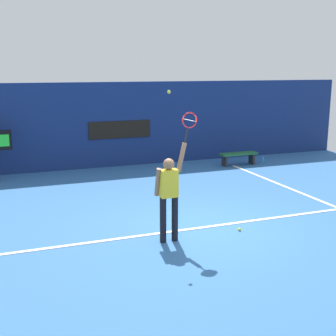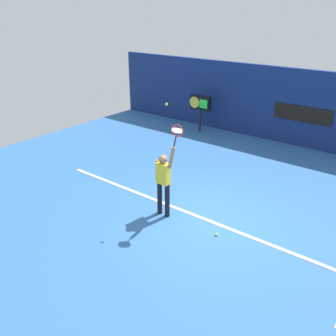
# 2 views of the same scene
# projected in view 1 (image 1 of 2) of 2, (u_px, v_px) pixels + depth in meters

# --- Properties ---
(ground_plane) EXTENTS (18.00, 18.00, 0.00)m
(ground_plane) POSITION_uv_depth(u_px,v_px,m) (203.00, 229.00, 9.72)
(ground_plane) COLOR #2D609E
(back_wall) EXTENTS (18.00, 0.20, 2.93)m
(back_wall) POSITION_uv_depth(u_px,v_px,m) (119.00, 124.00, 15.77)
(back_wall) COLOR navy
(back_wall) RESTS_ON ground_plane
(sponsor_banner_center) EXTENTS (2.20, 0.03, 0.60)m
(sponsor_banner_center) POSITION_uv_depth(u_px,v_px,m) (120.00, 130.00, 15.70)
(sponsor_banner_center) COLOR black
(court_baseline) EXTENTS (10.00, 0.10, 0.01)m
(court_baseline) POSITION_uv_depth(u_px,v_px,m) (202.00, 228.00, 9.78)
(court_baseline) COLOR white
(court_baseline) RESTS_ON ground_plane
(court_sideline) EXTENTS (0.10, 7.00, 0.01)m
(court_sideline) POSITION_uv_depth(u_px,v_px,m) (293.00, 190.00, 12.84)
(court_sideline) COLOR white
(court_sideline) RESTS_ON ground_plane
(tennis_player) EXTENTS (0.62, 0.31, 1.99)m
(tennis_player) POSITION_uv_depth(u_px,v_px,m) (169.00, 192.00, 8.82)
(tennis_player) COLOR black
(tennis_player) RESTS_ON ground_plane
(tennis_racket) EXTENTS (0.38, 0.27, 0.63)m
(tennis_racket) POSITION_uv_depth(u_px,v_px,m) (189.00, 122.00, 8.66)
(tennis_racket) COLOR black
(tennis_ball) EXTENTS (0.07, 0.07, 0.07)m
(tennis_ball) POSITION_uv_depth(u_px,v_px,m) (169.00, 92.00, 8.49)
(tennis_ball) COLOR #CCE033
(court_bench) EXTENTS (1.40, 0.36, 0.45)m
(court_bench) POSITION_uv_depth(u_px,v_px,m) (239.00, 156.00, 16.08)
(court_bench) COLOR #1E592D
(court_bench) RESTS_ON ground_plane
(water_bottle) EXTENTS (0.07, 0.07, 0.24)m
(water_bottle) POSITION_uv_depth(u_px,v_px,m) (263.00, 160.00, 16.48)
(water_bottle) COLOR #338CD8
(water_bottle) RESTS_ON ground_plane
(spare_ball) EXTENTS (0.07, 0.07, 0.07)m
(spare_ball) POSITION_uv_depth(u_px,v_px,m) (239.00, 229.00, 9.60)
(spare_ball) COLOR #CCE033
(spare_ball) RESTS_ON ground_plane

